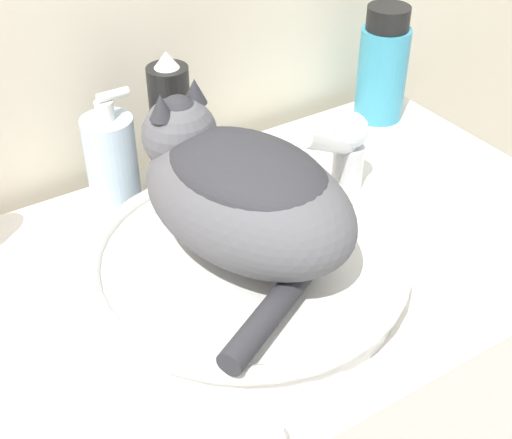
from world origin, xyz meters
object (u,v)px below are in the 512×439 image
Objects in this scene: soap_pump_bottle at (112,161)px; cat at (244,190)px; faucet at (344,148)px; mouthwash_bottle at (383,66)px; hairspray_can_black at (172,126)px.

cat is at bearing -73.55° from soap_pump_bottle.
faucet is 0.24m from mouthwash_bottle.
soap_pump_bottle is at bearing 0.43° from cat.
soap_pump_bottle is (-0.47, -0.00, -0.02)m from mouthwash_bottle.
cat reaches higher than faucet.
cat is at bearing -150.65° from mouthwash_bottle.
faucet is 0.24m from hairspray_can_black.
faucet is 0.90× the size of soap_pump_bottle.
hairspray_can_black is at bearing 0.00° from soap_pump_bottle.
cat is 0.23m from faucet.
mouthwash_bottle is (0.38, 0.00, -0.01)m from hairspray_can_black.
hairspray_can_black reaches higher than mouthwash_bottle.
mouthwash_bottle is 1.10× the size of soap_pump_bottle.
soap_pump_bottle is at bearing -180.00° from mouthwash_bottle.
cat is 1.88× the size of soap_pump_bottle.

